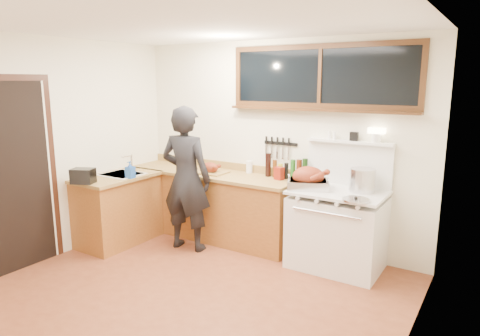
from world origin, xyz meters
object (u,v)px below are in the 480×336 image
Objects in this scene: man at (186,179)px; cutting_board at (210,169)px; vintage_stove at (337,228)px; roast_turkey at (309,180)px.

man reaches higher than cutting_board.
roast_turkey is at bearing -164.38° from vintage_stove.
roast_turkey reaches higher than cutting_board.
vintage_stove reaches higher than roast_turkey.
cutting_board is 0.79× the size of roast_turkey.
man is at bearing -165.16° from vintage_stove.
cutting_board is 1.43m from roast_turkey.
vintage_stove is at bearing 15.62° from roast_turkey.
vintage_stove is 1.82m from cutting_board.
man is at bearing -94.84° from cutting_board.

